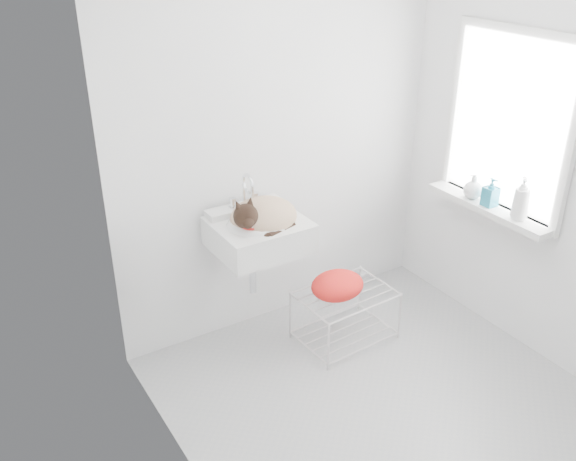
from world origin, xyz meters
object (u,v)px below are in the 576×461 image
sink (259,221)px  cat (262,216)px  wire_rack (345,318)px  bottle_b (489,206)px  bottle_c (472,198)px  bottle_a (518,219)px

sink → cat: cat is taller
wire_rack → cat: bearing=153.1°
bottle_b → bottle_c: (0.00, 0.14, 0.00)m
sink → bottle_c: bearing=-17.5°
bottle_a → cat: bearing=149.7°
bottle_b → sink: bearing=157.2°
sink → bottle_c: (1.30, -0.41, 0.00)m
sink → cat: size_ratio=1.27×
cat → bottle_a: size_ratio=1.91×
sink → wire_rack: size_ratio=0.94×
wire_rack → bottle_c: 1.10m
wire_rack → bottle_c: bottle_c is taller
wire_rack → bottle_b: bottle_b is taller
cat → bottle_a: cat is taller
bottle_a → bottle_b: 0.22m
cat → bottle_c: size_ratio=2.71×
bottle_c → bottle_a: bearing=-90.0°
bottle_b → wire_rack: bearing=160.2°
bottle_a → bottle_c: (0.00, 0.36, 0.00)m
bottle_b → bottle_c: bottle_b is taller
bottle_c → bottle_b: bearing=-90.0°
wire_rack → bottle_a: 1.21m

